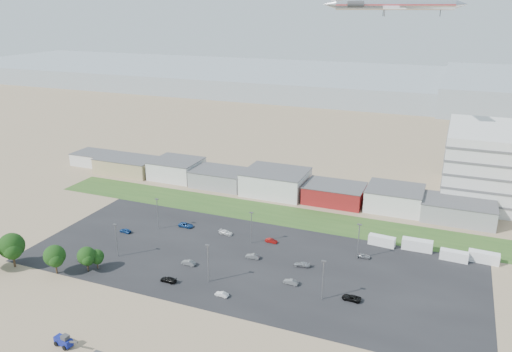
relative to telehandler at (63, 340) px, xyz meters
The scene contains 34 objects.
ground 30.80m from the telehandler, 59.70° to the left, with size 700.00×700.00×0.00m, color #847154.
parking_lot 50.91m from the telehandler, 66.21° to the left, with size 120.00×50.00×0.01m, color black.
grass_strip 80.10m from the telehandler, 78.82° to the left, with size 160.00×16.00×0.02m, color #2D501E.
hills_backdrop 346.07m from the telehandler, 80.77° to the left, with size 700.00×200.00×9.00m, color gray, non-canonical shape.
building_row 97.62m from the telehandler, 90.86° to the left, with size 170.00×20.00×8.00m, color silver, non-canonical shape.
telehandler is the anchor object (origin of this frame).
box_trailer_a 86.43m from the telehandler, 52.99° to the left, with size 7.38×2.31×2.77m, color silver, non-canonical shape.
box_trailer_b 93.08m from the telehandler, 48.58° to the left, with size 8.21×2.57×3.08m, color silver, non-canonical shape.
box_trailer_c 98.04m from the telehandler, 43.36° to the left, with size 7.21×2.25×2.70m, color silver, non-canonical shape.
box_trailer_d 104.68m from the telehandler, 41.35° to the left, with size 7.74×2.42×2.90m, color silver, non-canonical shape.
tree_left 40.40m from the telehandler, 149.61° to the left, with size 7.09×7.09×10.64m, color black, non-canonical shape.
tree_mid 31.24m from the telehandler, 135.32° to the left, with size 5.83×5.83×8.75m, color black, non-canonical shape.
tree_right 30.23m from the telehandler, 121.01° to the left, with size 5.04×5.04×7.57m, color black, non-canonical shape.
tree_near 31.14m from the telehandler, 116.82° to the left, with size 4.06×4.06×6.08m, color black, non-canonical shape.
lightpole_front_l 37.78m from the telehandler, 110.64° to the left, with size 1.12×0.47×9.54m, color slate, non-canonical shape.
lightpole_front_m 36.54m from the telehandler, 64.59° to the left, with size 1.18×0.49×10.06m, color slate, non-canonical shape.
lightpole_front_r 56.50m from the telehandler, 39.40° to the left, with size 1.18×0.49×9.99m, color slate, non-canonical shape.
lightpole_back_l 56.24m from the telehandler, 103.23° to the left, with size 1.15×0.48×9.77m, color slate, non-canonical shape.
lightpole_back_m 58.98m from the telehandler, 72.99° to the left, with size 1.12×0.47×9.56m, color slate, non-canonical shape.
lightpole_back_r 75.29m from the telehandler, 51.11° to the left, with size 1.19×0.50×10.10m, color slate, non-canonical shape.
airliner 139.47m from the telehandler, 69.33° to the left, with size 46.97×32.03×13.88m, color silver, non-canonical shape.
parked_car_0 62.72m from the telehandler, 37.22° to the left, with size 2.06×4.47×1.24m, color black.
parked_car_1 52.53m from the telehandler, 48.56° to the left, with size 1.32×3.79×1.25m, color #595B5E.
parked_car_3 29.67m from the telehandler, 77.45° to the left, with size 1.76×4.32×1.25m, color black.
parked_car_4 38.92m from the telehandler, 79.89° to the left, with size 1.38×3.95×1.30m, color #595B5E.
parked_car_5 52.64m from the telehandler, 112.96° to the left, with size 1.51×3.74×1.27m, color navy.
parked_car_6 59.24m from the telehandler, 82.26° to the left, with size 1.76×4.32×1.25m, color silver.
parked_car_7 52.40m from the telehandler, 66.32° to the left, with size 1.34×3.85×1.27m, color #595B5E.
parked_car_8 76.91m from the telehandler, 50.68° to the left, with size 1.43×3.55×1.21m, color #A5A5AA.
parked_car_9 59.10m from the telehandler, 95.50° to the left, with size 2.15×4.66×1.30m, color navy.
parked_car_10 35.35m from the telehandler, 123.93° to the left, with size 1.59×3.90×1.13m, color #595B5E.
parked_car_11 62.86m from the telehandler, 69.11° to the left, with size 1.24×3.56×1.17m, color maroon.
parked_car_12 59.82m from the telehandler, 54.59° to the left, with size 1.70×4.19×1.22m, color #A5A5AA.
parked_car_13 35.37m from the telehandler, 52.63° to the left, with size 1.15×3.30×1.09m, color silver.
Camera 1 is at (51.67, -89.37, 64.49)m, focal length 35.00 mm.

